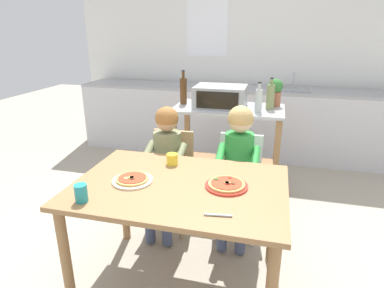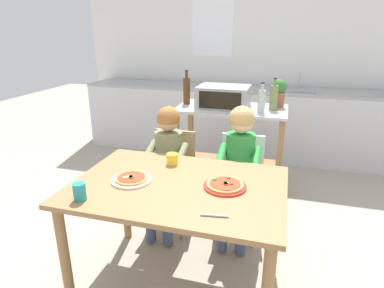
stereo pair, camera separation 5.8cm
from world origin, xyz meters
TOP-DOWN VIEW (x-y plane):
  - ground_plane at (0.00, 1.17)m, footprint 11.65×11.65m
  - back_wall_tiled at (-0.00, 2.97)m, footprint 4.60×0.13m
  - kitchen_counter at (0.00, 2.56)m, footprint 4.14×0.60m
  - kitchen_island_cart at (0.09, 1.34)m, footprint 1.03×0.56m
  - toaster_oven at (0.01, 1.32)m, footprint 0.47×0.37m
  - bottle_dark_olive_oil at (0.37, 1.22)m, footprint 0.06×0.06m
  - bottle_brown_beer at (-0.36, 1.37)m, footprint 0.07×0.07m
  - bottle_clear_vinegar at (0.47, 1.35)m, footprint 0.07×0.07m
  - potted_herb_plant at (0.51, 1.50)m, footprint 0.14×0.14m
  - dining_table at (0.00, 0.00)m, footprint 1.26×0.88m
  - dining_chair_left at (-0.29, 0.69)m, footprint 0.36×0.36m
  - dining_chair_right at (0.28, 0.73)m, footprint 0.36×0.36m
  - child_in_olive_shirt at (-0.29, 0.57)m, footprint 0.32×0.42m
  - child_in_green_shirt at (0.28, 0.62)m, footprint 0.32×0.42m
  - pizza_plate_cream at (-0.29, -0.04)m, footprint 0.25×0.25m
  - pizza_plate_red_rimmed at (0.28, 0.03)m, footprint 0.25×0.25m
  - drinking_cup_yellow at (-0.13, 0.27)m, footprint 0.08×0.08m
  - drinking_cup_teal at (-0.45, -0.33)m, footprint 0.07×0.07m
  - serving_spoon at (0.29, -0.29)m, footprint 0.14×0.03m

SIDE VIEW (x-z plane):
  - ground_plane at x=0.00m, z-range 0.00..0.00m
  - kitchen_counter at x=0.00m, z-range -0.10..0.99m
  - dining_chair_left at x=-0.29m, z-range 0.07..0.89m
  - dining_chair_right at x=0.28m, z-range 0.07..0.89m
  - kitchen_island_cart at x=0.09m, z-range 0.15..1.07m
  - dining_table at x=0.00m, z-range 0.27..1.01m
  - child_in_olive_shirt at x=-0.29m, z-range 0.15..1.18m
  - child_in_green_shirt at x=0.28m, z-range 0.15..1.22m
  - serving_spoon at x=0.29m, z-range 0.74..0.76m
  - pizza_plate_cream at x=-0.29m, z-range 0.74..0.77m
  - pizza_plate_red_rimmed at x=0.28m, z-range 0.74..0.77m
  - drinking_cup_yellow at x=-0.13m, z-range 0.74..0.82m
  - drinking_cup_teal at x=-0.45m, z-range 0.74..0.84m
  - toaster_oven at x=0.01m, z-range 0.91..1.12m
  - bottle_dark_olive_oil at x=0.37m, z-range 0.89..1.16m
  - bottle_clear_vinegar at x=0.47m, z-range 0.89..1.18m
  - bottle_brown_beer at x=-0.36m, z-range 0.89..1.21m
  - potted_herb_plant at x=0.51m, z-range 0.93..1.19m
  - back_wall_tiled at x=0.00m, z-range 0.00..2.70m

